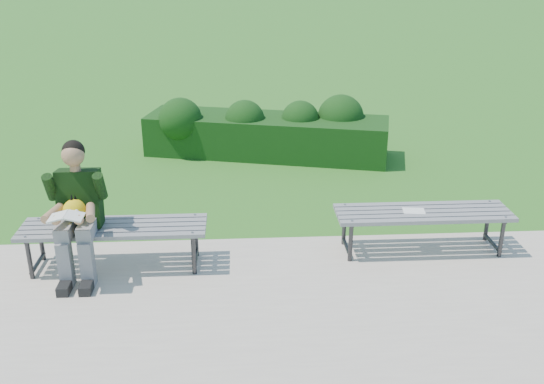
# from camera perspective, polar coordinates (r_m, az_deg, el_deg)

# --- Properties ---
(ground) EXTENTS (80.00, 80.00, 0.00)m
(ground) POSITION_cam_1_polar(r_m,az_deg,el_deg) (6.69, -0.71, -4.50)
(ground) COLOR #2F6F21
(ground) RESTS_ON ground
(walkway) EXTENTS (30.00, 3.50, 0.02)m
(walkway) POSITION_cam_1_polar(r_m,az_deg,el_deg) (5.18, 0.23, -13.04)
(walkway) COLOR #BBB5A0
(walkway) RESTS_ON ground
(hedge) EXTENTS (3.78, 1.78, 0.93)m
(hedge) POSITION_cam_1_polar(r_m,az_deg,el_deg) (9.33, -0.42, 5.84)
(hedge) COLOR #194013
(hedge) RESTS_ON ground
(bench_left) EXTENTS (1.80, 0.50, 0.46)m
(bench_left) POSITION_cam_1_polar(r_m,az_deg,el_deg) (6.13, -14.66, -3.54)
(bench_left) COLOR slate
(bench_left) RESTS_ON walkway
(bench_right) EXTENTS (1.80, 0.50, 0.46)m
(bench_right) POSITION_cam_1_polar(r_m,az_deg,el_deg) (6.45, 14.02, -2.19)
(bench_right) COLOR slate
(bench_right) RESTS_ON walkway
(seated_boy) EXTENTS (0.56, 0.76, 1.31)m
(seated_boy) POSITION_cam_1_polar(r_m,az_deg,el_deg) (6.00, -17.89, -1.36)
(seated_boy) COLOR gray
(seated_boy) RESTS_ON walkway
(paper_sheet) EXTENTS (0.24, 0.19, 0.01)m
(paper_sheet) POSITION_cam_1_polar(r_m,az_deg,el_deg) (6.40, 13.21, -1.74)
(paper_sheet) COLOR white
(paper_sheet) RESTS_ON bench_right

